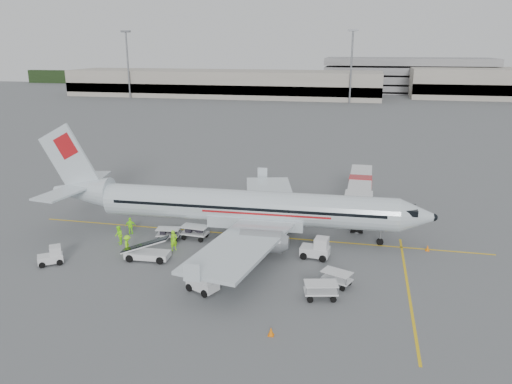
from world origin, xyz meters
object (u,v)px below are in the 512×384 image
(aircraft, at_px, (247,185))
(tug_fore, at_px, (315,248))
(tug_mid, at_px, (203,280))
(tug_aft, at_px, (50,255))
(jet_bridge, at_px, (360,196))
(belt_loader, at_px, (147,245))

(aircraft, bearing_deg, tug_fore, -30.22)
(tug_mid, bearing_deg, aircraft, 112.39)
(tug_fore, height_order, tug_aft, tug_fore)
(jet_bridge, distance_m, tug_aft, 31.21)
(aircraft, height_order, jet_bridge, aircraft)
(jet_bridge, relative_size, belt_loader, 3.20)
(belt_loader, height_order, tug_mid, belt_loader)
(tug_fore, bearing_deg, aircraft, 157.77)
(jet_bridge, distance_m, belt_loader, 23.68)
(belt_loader, relative_size, tug_mid, 2.16)
(tug_mid, bearing_deg, tug_fore, 71.95)
(tug_mid, distance_m, tug_aft, 14.12)
(jet_bridge, bearing_deg, aircraft, -138.85)
(aircraft, height_order, tug_mid, aircraft)
(jet_bridge, xyz_separation_m, belt_loader, (-17.43, -16.02, -0.74))
(belt_loader, relative_size, tug_aft, 2.49)
(tug_fore, xyz_separation_m, tug_mid, (-7.55, -7.88, -0.05))
(aircraft, distance_m, tug_fore, 8.85)
(belt_loader, bearing_deg, tug_aft, -164.51)
(belt_loader, xyz_separation_m, tug_mid, (6.39, -4.42, -0.46))
(jet_bridge, distance_m, tug_mid, 23.26)
(aircraft, relative_size, belt_loader, 7.40)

